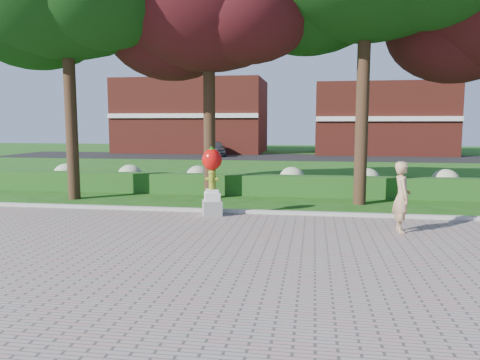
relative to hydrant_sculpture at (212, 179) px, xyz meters
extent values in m
plane|color=#1A4912|center=(1.14, -2.50, -1.15)|extent=(100.00, 100.00, 0.00)
cube|color=gray|center=(1.14, -6.50, -1.13)|extent=(40.00, 14.00, 0.04)
cube|color=#ADADA5|center=(1.14, 0.50, -1.07)|extent=(40.00, 0.18, 0.15)
cube|color=#154918|center=(1.14, 4.50, -0.75)|extent=(24.00, 0.70, 0.80)
ellipsoid|color=#B2BB8E|center=(-7.86, 5.50, -0.60)|extent=(1.10, 1.10, 0.99)
ellipsoid|color=#B2BB8E|center=(-4.86, 5.50, -0.60)|extent=(1.10, 1.10, 0.99)
ellipsoid|color=#B2BB8E|center=(-1.86, 5.50, -0.60)|extent=(1.10, 1.10, 0.99)
ellipsoid|color=#B2BB8E|center=(2.14, 5.50, -0.60)|extent=(1.10, 1.10, 0.99)
ellipsoid|color=#B2BB8E|center=(5.14, 5.50, -0.60)|extent=(1.10, 1.10, 0.99)
ellipsoid|color=#B2BB8E|center=(8.14, 5.50, -0.60)|extent=(1.10, 1.10, 0.99)
cube|color=black|center=(1.14, 25.50, -1.14)|extent=(50.00, 8.00, 0.02)
cube|color=maroon|center=(-8.86, 31.50, 2.35)|extent=(14.00, 8.00, 7.00)
cube|color=maroon|center=(9.14, 31.50, 2.05)|extent=(12.00, 8.00, 6.40)
cylinder|color=black|center=(-5.86, 2.50, 2.21)|extent=(0.44, 0.44, 6.72)
ellipsoid|color=black|center=(-7.66, 3.46, 6.05)|extent=(5.76, 5.76, 4.61)
cylinder|color=black|center=(-0.86, 3.50, 1.93)|extent=(0.44, 0.44, 6.16)
ellipsoid|color=black|center=(-2.51, 4.38, 5.45)|extent=(5.28, 5.28, 4.22)
ellipsoid|color=black|center=(0.68, 2.84, 5.67)|extent=(4.84, 4.84, 3.87)
cylinder|color=black|center=(4.64, 3.00, 2.49)|extent=(0.44, 0.44, 7.28)
ellipsoid|color=black|center=(8.07, 4.84, 5.15)|extent=(5.04, 5.04, 4.03)
cube|color=gray|center=(0.00, 0.00, -0.88)|extent=(0.71, 0.71, 0.46)
cube|color=silver|center=(0.00, 0.00, -0.52)|extent=(0.57, 0.57, 0.26)
cube|color=silver|center=(0.00, 0.00, -0.35)|extent=(0.46, 0.46, 0.09)
cylinder|color=olive|center=(0.00, 0.00, -0.05)|extent=(0.20, 0.20, 0.51)
ellipsoid|color=olive|center=(0.00, 0.00, 0.21)|extent=(0.24, 0.24, 0.17)
cylinder|color=olive|center=(-0.15, 0.00, 0.01)|extent=(0.11, 0.10, 0.10)
cylinder|color=olive|center=(0.15, 0.00, 0.01)|extent=(0.11, 0.10, 0.10)
cylinder|color=olive|center=(0.00, -0.14, 0.01)|extent=(0.11, 0.11, 0.11)
cylinder|color=olive|center=(0.00, 0.00, 0.28)|extent=(0.07, 0.07, 0.05)
ellipsoid|color=#BF0C0A|center=(0.00, 0.00, 0.60)|extent=(0.57, 0.51, 0.66)
ellipsoid|color=#BF0C0A|center=(-0.16, 0.00, 0.58)|extent=(0.28, 0.28, 0.42)
ellipsoid|color=#BF0C0A|center=(0.16, 0.00, 0.58)|extent=(0.28, 0.28, 0.42)
cylinder|color=#1F5C15|center=(0.00, 0.00, 0.93)|extent=(0.09, 0.09, 0.11)
ellipsoid|color=#1F5C15|center=(0.00, 0.00, 0.90)|extent=(0.22, 0.22, 0.07)
imported|color=tan|center=(5.27, -1.37, -0.19)|extent=(0.47, 0.69, 1.83)
imported|color=#404348|center=(-5.38, 25.86, -0.48)|extent=(2.61, 4.08, 1.29)
camera|label=1|loc=(3.02, -13.71, 1.69)|focal=35.00mm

